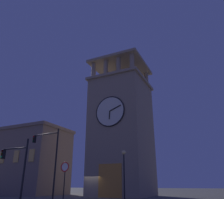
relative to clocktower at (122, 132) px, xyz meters
name	(u,v)px	position (x,y,z in m)	size (l,w,h in m)	color
ground_plane	(93,197)	(2.58, 3.73, -8.87)	(200.00, 200.00, 0.00)	#56544F
clocktower	(122,132)	(0.00, 0.00, 0.00)	(8.23, 8.66, 22.48)	gray
adjacent_wing_building	(22,161)	(18.30, 1.27, -3.57)	(15.84, 8.40, 10.55)	gray
traffic_signal_near	(17,162)	(2.23, 16.84, -5.66)	(2.84, 0.41, 5.06)	black
traffic_signal_mid	(49,153)	(2.86, 12.30, -4.33)	(3.34, 0.41, 6.96)	black
street_lamp	(124,165)	(-3.63, 8.09, -5.41)	(0.44, 0.44, 4.92)	black
no_horn_sign	(65,171)	(-1.60, 15.42, -6.35)	(0.78, 0.14, 3.20)	black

